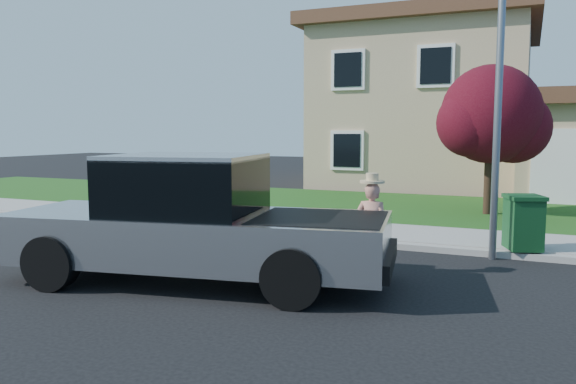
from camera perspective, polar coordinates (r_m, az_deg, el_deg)
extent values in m
plane|color=black|center=(9.29, -4.10, -8.26)|extent=(80.00, 80.00, 0.00)
cube|color=gray|center=(11.56, 7.03, -5.12)|extent=(40.00, 0.20, 0.12)
cube|color=gray|center=(12.59, 8.43, -4.14)|extent=(40.00, 2.00, 0.15)
cube|color=#164714|center=(16.94, 12.35, -1.65)|extent=(40.00, 7.00, 0.10)
cube|color=tan|center=(25.34, 13.98, 8.00)|extent=(8.00, 9.00, 6.40)
cube|color=#4C2D1E|center=(25.69, 14.18, 15.60)|extent=(8.80, 9.80, 0.50)
cube|color=white|center=(21.52, 6.12, 12.24)|extent=(1.30, 0.10, 1.50)
cube|color=white|center=(20.80, 14.77, 12.28)|extent=(1.30, 0.10, 1.50)
cube|color=black|center=(21.41, 6.03, 4.23)|extent=(1.30, 0.10, 1.50)
cylinder|color=black|center=(8.94, -22.94, -6.63)|extent=(0.85, 0.44, 0.82)
cylinder|color=black|center=(10.47, -16.82, -4.58)|extent=(0.85, 0.44, 0.82)
cylinder|color=black|center=(7.42, 0.40, -8.72)|extent=(0.85, 0.44, 0.82)
cylinder|color=black|center=(9.21, 3.09, -5.79)|extent=(0.85, 0.44, 0.82)
cube|color=#ACAEB3|center=(8.76, -9.30, -4.52)|extent=(6.07, 2.98, 0.73)
cube|color=black|center=(8.71, -10.32, 0.56)|extent=(2.43, 2.23, 0.87)
cube|color=#ACAEB3|center=(8.68, -10.37, 3.50)|extent=(2.43, 2.23, 0.08)
cube|color=black|center=(8.15, 3.31, -2.77)|extent=(2.10, 2.01, 0.06)
cube|color=black|center=(10.27, -24.58, -4.22)|extent=(0.44, 1.93, 0.41)
cube|color=black|center=(8.13, 10.27, -6.75)|extent=(0.44, 1.93, 0.25)
cube|color=black|center=(10.05, -12.01, 0.68)|extent=(0.16, 0.24, 0.18)
imported|color=tan|center=(9.22, 8.48, -3.67)|extent=(0.55, 0.37, 1.50)
cylinder|color=tan|center=(9.12, 8.55, 1.10)|extent=(0.40, 0.40, 0.04)
cylinder|color=tan|center=(9.11, 8.56, 1.47)|extent=(0.20, 0.20, 0.14)
cylinder|color=black|center=(15.98, 19.68, 1.12)|extent=(0.23, 0.23, 1.82)
sphere|color=#480F19|center=(15.93, 19.91, 7.44)|extent=(2.61, 2.61, 2.61)
sphere|color=#480F19|center=(16.24, 21.95, 6.13)|extent=(1.93, 1.93, 1.93)
sphere|color=#480F19|center=(15.62, 18.13, 6.70)|extent=(1.82, 1.82, 1.82)
cube|color=#103E1B|center=(11.22, 22.79, -3.03)|extent=(0.75, 0.80, 0.93)
cube|color=#103E1B|center=(11.15, 22.89, -0.49)|extent=(0.82, 0.87, 0.07)
cylinder|color=slate|center=(10.69, 20.55, 7.81)|extent=(0.13, 0.13, 5.38)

